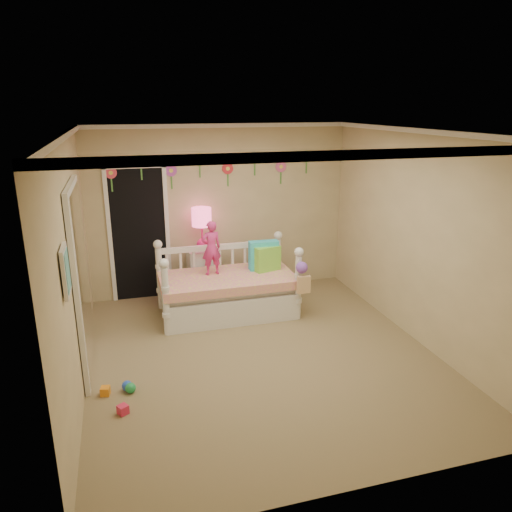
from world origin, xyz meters
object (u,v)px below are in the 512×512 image
object	(u,v)px
nightstand	(203,273)
table_lamp	(202,222)
daybed	(227,279)
child	(211,248)

from	to	relation	value
nightstand	table_lamp	xyz separation A→B (m)	(0.00, 0.00, 0.81)
table_lamp	nightstand	bearing A→B (deg)	0.00
daybed	table_lamp	size ratio (longest dim) A/B	2.93
child	daybed	bearing A→B (deg)	143.79
table_lamp	child	bearing A→B (deg)	-88.13
nightstand	table_lamp	world-z (taller)	table_lamp
daybed	child	bearing A→B (deg)	152.28
child	nightstand	xyz separation A→B (m)	(-0.02, 0.62, -0.58)
daybed	table_lamp	world-z (taller)	table_lamp
daybed	table_lamp	distance (m)	1.01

